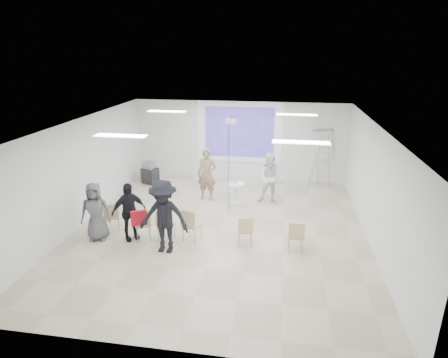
# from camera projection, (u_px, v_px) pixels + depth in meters

# --- Properties ---
(floor) EXTENTS (8.00, 9.00, 0.10)m
(floor) POSITION_uv_depth(u_px,v_px,m) (220.00, 232.00, 10.53)
(floor) COLOR beige
(floor) RESTS_ON ground
(ceiling) EXTENTS (8.00, 9.00, 0.10)m
(ceiling) POSITION_uv_depth(u_px,v_px,m) (219.00, 123.00, 9.51)
(ceiling) COLOR white
(ceiling) RESTS_ON wall_back
(wall_back) EXTENTS (8.00, 0.10, 3.00)m
(wall_back) POSITION_uv_depth(u_px,v_px,m) (239.00, 141.00, 14.26)
(wall_back) COLOR silver
(wall_back) RESTS_ON floor
(wall_left) EXTENTS (0.10, 9.00, 3.00)m
(wall_left) POSITION_uv_depth(u_px,v_px,m) (79.00, 172.00, 10.62)
(wall_left) COLOR silver
(wall_left) RESTS_ON floor
(wall_right) EXTENTS (0.10, 9.00, 3.00)m
(wall_right) POSITION_uv_depth(u_px,v_px,m) (378.00, 188.00, 9.42)
(wall_right) COLOR silver
(wall_right) RESTS_ON floor
(projection_halo) EXTENTS (3.20, 0.01, 2.30)m
(projection_halo) POSITION_uv_depth(u_px,v_px,m) (239.00, 132.00, 14.09)
(projection_halo) COLOR silver
(projection_halo) RESTS_ON wall_back
(projection_image) EXTENTS (2.60, 0.01, 1.90)m
(projection_image) POSITION_uv_depth(u_px,v_px,m) (239.00, 132.00, 14.07)
(projection_image) COLOR #4331A8
(projection_image) RESTS_ON wall_back
(pedestal_table) EXTENTS (0.69, 0.69, 0.70)m
(pedestal_table) POSITION_uv_depth(u_px,v_px,m) (236.00, 192.00, 12.26)
(pedestal_table) COLOR white
(pedestal_table) RESTS_ON floor
(player_left) EXTENTS (0.77, 0.55, 2.00)m
(player_left) POSITION_uv_depth(u_px,v_px,m) (207.00, 171.00, 12.38)
(player_left) COLOR #9A795E
(player_left) RESTS_ON floor
(player_right) EXTENTS (0.96, 0.80, 1.87)m
(player_right) POSITION_uv_depth(u_px,v_px,m) (271.00, 176.00, 12.11)
(player_right) COLOR white
(player_right) RESTS_ON floor
(controller_left) EXTENTS (0.05, 0.13, 0.04)m
(controller_left) POSITION_uv_depth(u_px,v_px,m) (213.00, 160.00, 12.48)
(controller_left) COLOR white
(controller_left) RESTS_ON player_left
(controller_right) EXTENTS (0.05, 0.13, 0.04)m
(controller_right) POSITION_uv_depth(u_px,v_px,m) (266.00, 164.00, 12.26)
(controller_right) COLOR white
(controller_right) RESTS_ON player_right
(chair_far_left) EXTENTS (0.54, 0.55, 0.85)m
(chair_far_left) POSITION_uv_depth(u_px,v_px,m) (111.00, 215.00, 10.27)
(chair_far_left) COLOR tan
(chair_far_left) RESTS_ON floor
(chair_left_mid) EXTENTS (0.55, 0.57, 0.87)m
(chair_left_mid) POSITION_uv_depth(u_px,v_px,m) (143.00, 223.00, 9.80)
(chair_left_mid) COLOR tan
(chair_left_mid) RESTS_ON floor
(chair_left_inner) EXTENTS (0.46, 0.48, 0.84)m
(chair_left_inner) POSITION_uv_depth(u_px,v_px,m) (165.00, 223.00, 9.79)
(chair_left_inner) COLOR tan
(chair_left_inner) RESTS_ON floor
(chair_center) EXTENTS (0.54, 0.56, 0.92)m
(chair_center) POSITION_uv_depth(u_px,v_px,m) (190.00, 223.00, 9.71)
(chair_center) COLOR tan
(chair_center) RESTS_ON floor
(chair_right_inner) EXTENTS (0.44, 0.47, 0.81)m
(chair_right_inner) POSITION_uv_depth(u_px,v_px,m) (245.00, 229.00, 9.54)
(chair_right_inner) COLOR tan
(chair_right_inner) RESTS_ON floor
(chair_right_far) EXTENTS (0.41, 0.44, 0.83)m
(chair_right_far) POSITION_uv_depth(u_px,v_px,m) (296.00, 234.00, 9.23)
(chair_right_far) COLOR tan
(chair_right_far) RESTS_ON floor
(red_jacket) EXTENTS (0.42, 0.26, 0.40)m
(red_jacket) POSITION_uv_depth(u_px,v_px,m) (139.00, 218.00, 9.59)
(red_jacket) COLOR #AE1523
(red_jacket) RESTS_ON chair_left_mid
(laptop) EXTENTS (0.34, 0.27, 0.02)m
(laptop) POSITION_uv_depth(u_px,v_px,m) (167.00, 224.00, 9.89)
(laptop) COLOR black
(laptop) RESTS_ON chair_left_inner
(audience_left) EXTENTS (1.20, 1.18, 1.81)m
(audience_left) POSITION_uv_depth(u_px,v_px,m) (128.00, 208.00, 9.75)
(audience_left) COLOR black
(audience_left) RESTS_ON floor
(audience_mid) EXTENTS (1.40, 0.79, 2.14)m
(audience_mid) POSITION_uv_depth(u_px,v_px,m) (164.00, 212.00, 9.08)
(audience_mid) COLOR black
(audience_mid) RESTS_ON floor
(audience_outer) EXTENTS (0.98, 0.76, 1.77)m
(audience_outer) POSITION_uv_depth(u_px,v_px,m) (95.00, 208.00, 9.76)
(audience_outer) COLOR #5A5B60
(audience_outer) RESTS_ON floor
(flipchart_easel) EXTENTS (0.85, 0.68, 2.12)m
(flipchart_easel) POSITION_uv_depth(u_px,v_px,m) (322.00, 145.00, 13.44)
(flipchart_easel) COLOR gray
(flipchart_easel) RESTS_ON floor
(av_cart) EXTENTS (0.68, 0.62, 0.83)m
(av_cart) POSITION_uv_depth(u_px,v_px,m) (150.00, 173.00, 14.09)
(av_cart) COLOR black
(av_cart) RESTS_ON floor
(ceiling_projector) EXTENTS (0.30, 0.25, 3.00)m
(ceiling_projector) POSITION_uv_depth(u_px,v_px,m) (231.00, 125.00, 11.00)
(ceiling_projector) COLOR white
(ceiling_projector) RESTS_ON ceiling
(fluor_panel_nw) EXTENTS (1.20, 0.30, 0.02)m
(fluor_panel_nw) POSITION_uv_depth(u_px,v_px,m) (167.00, 111.00, 11.70)
(fluor_panel_nw) COLOR white
(fluor_panel_nw) RESTS_ON ceiling
(fluor_panel_ne) EXTENTS (1.20, 0.30, 0.02)m
(fluor_panel_ne) POSITION_uv_depth(u_px,v_px,m) (297.00, 115.00, 11.10)
(fluor_panel_ne) COLOR white
(fluor_panel_ne) RESTS_ON ceiling
(fluor_panel_sw) EXTENTS (1.20, 0.30, 0.02)m
(fluor_panel_sw) POSITION_uv_depth(u_px,v_px,m) (121.00, 136.00, 8.43)
(fluor_panel_sw) COLOR white
(fluor_panel_sw) RESTS_ON ceiling
(fluor_panel_se) EXTENTS (1.20, 0.30, 0.02)m
(fluor_panel_se) POSITION_uv_depth(u_px,v_px,m) (301.00, 142.00, 7.84)
(fluor_panel_se) COLOR white
(fluor_panel_se) RESTS_ON ceiling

